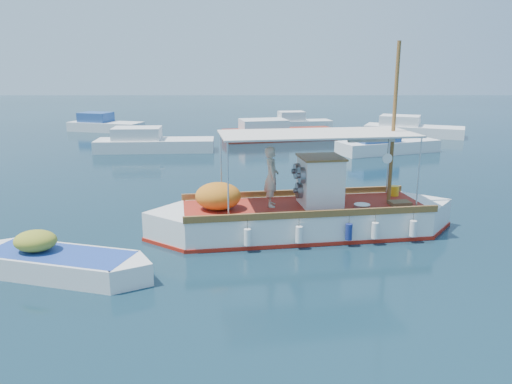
{
  "coord_description": "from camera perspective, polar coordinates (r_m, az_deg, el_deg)",
  "views": [
    {
      "loc": [
        -1.2,
        -16.67,
        5.61
      ],
      "look_at": [
        -1.15,
        0.0,
        1.35
      ],
      "focal_mm": 35.0,
      "sensor_mm": 36.0,
      "label": 1
    }
  ],
  "objects": [
    {
      "name": "bg_boat_far_n",
      "position": [
        45.18,
        4.86,
        7.78
      ],
      "size": [
        5.76,
        2.97,
        1.8
      ],
      "rotation": [
        0.0,
        0.0,
        0.18
      ],
      "color": "silver",
      "rests_on": "ground"
    },
    {
      "name": "bg_boat_n",
      "position": [
        38.57,
        2.31,
        6.7
      ],
      "size": [
        8.97,
        4.69,
        1.8
      ],
      "rotation": [
        0.0,
        0.0,
        0.23
      ],
      "color": "maroon",
      "rests_on": "ground"
    },
    {
      "name": "ground",
      "position": [
        17.63,
        3.75,
        -4.25
      ],
      "size": [
        160.0,
        160.0,
        0.0
      ],
      "primitive_type": "plane",
      "color": "black",
      "rests_on": "ground"
    },
    {
      "name": "bg_boat_e",
      "position": [
        42.86,
        17.27,
        6.83
      ],
      "size": [
        8.07,
        5.32,
        1.8
      ],
      "rotation": [
        0.0,
        0.0,
        -0.39
      ],
      "color": "silver",
      "rests_on": "ground"
    },
    {
      "name": "bg_boat_ne",
      "position": [
        33.81,
        14.56,
        5.17
      ],
      "size": [
        7.09,
        4.44,
        1.8
      ],
      "rotation": [
        0.0,
        0.0,
        0.36
      ],
      "color": "silver",
      "rests_on": "ground"
    },
    {
      "name": "bg_boat_far_w",
      "position": [
        45.73,
        -16.99,
        7.29
      ],
      "size": [
        6.73,
        3.95,
        1.8
      ],
      "rotation": [
        0.0,
        0.0,
        -0.28
      ],
      "color": "silver",
      "rests_on": "ground"
    },
    {
      "name": "dinghy",
      "position": [
        14.87,
        -21.7,
        -7.69
      ],
      "size": [
        5.45,
        2.63,
        1.38
      ],
      "rotation": [
        0.0,
        0.0,
        -0.27
      ],
      "color": "white",
      "rests_on": "ground"
    },
    {
      "name": "bg_boat_nw",
      "position": [
        34.16,
        -11.85,
        5.41
      ],
      "size": [
        7.9,
        2.87,
        1.8
      ],
      "rotation": [
        0.0,
        0.0,
        0.06
      ],
      "color": "silver",
      "rests_on": "ground"
    },
    {
      "name": "fishing_caique",
      "position": [
        17.1,
        5.26,
        -2.81
      ],
      "size": [
        10.67,
        4.05,
        6.59
      ],
      "rotation": [
        0.0,
        0.0,
        0.15
      ],
      "color": "white",
      "rests_on": "ground"
    }
  ]
}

